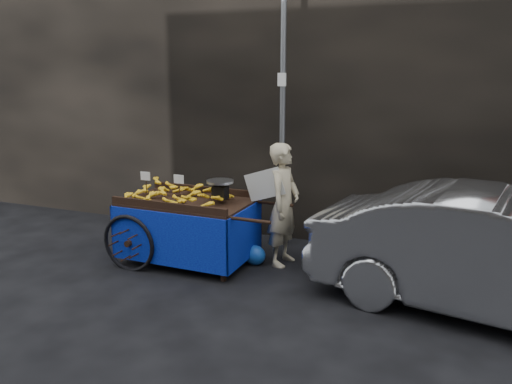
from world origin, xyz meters
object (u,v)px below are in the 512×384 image
at_px(banana_cart, 184,206).
at_px(plastic_bag, 255,255).
at_px(parked_car, 502,257).
at_px(vendor, 284,205).

bearing_deg(banana_cart, plastic_bag, 14.27).
distance_m(plastic_bag, parked_car, 2.96).
distance_m(banana_cart, vendor, 1.32).
xyz_separation_m(banana_cart, plastic_bag, (0.92, 0.22, -0.63)).
xyz_separation_m(banana_cart, vendor, (1.25, 0.41, 0.05)).
relative_size(plastic_bag, parked_car, 0.08).
height_order(banana_cart, vendor, vendor).
bearing_deg(vendor, parked_car, -97.48).
relative_size(banana_cart, parked_car, 0.58).
bearing_deg(parked_car, vendor, 87.58).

